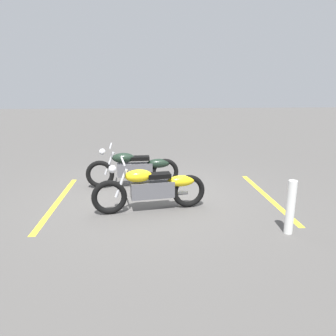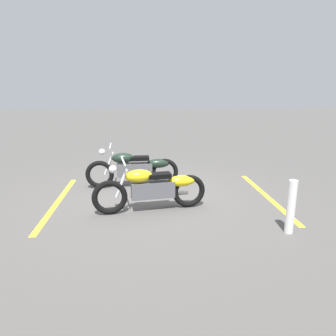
{
  "view_description": "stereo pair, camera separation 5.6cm",
  "coord_description": "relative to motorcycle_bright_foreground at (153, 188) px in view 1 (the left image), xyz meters",
  "views": [
    {
      "loc": [
        -0.07,
        -6.47,
        2.34
      ],
      "look_at": [
        0.41,
        0.0,
        0.65
      ],
      "focal_mm": 33.09,
      "sensor_mm": 36.0,
      "label": 1
    },
    {
      "loc": [
        -0.13,
        -6.47,
        2.34
      ],
      "look_at": [
        0.41,
        0.0,
        0.65
      ],
      "focal_mm": 33.09,
      "sensor_mm": 36.0,
      "label": 2
    }
  ],
  "objects": [
    {
      "name": "motorcycle_bright_foreground",
      "position": [
        0.0,
        0.0,
        0.0
      ],
      "size": [
        2.22,
        0.69,
        1.04
      ],
      "rotation": [
        0.0,
        0.0,
        3.3
      ],
      "color": "black",
      "rests_on": "ground"
    },
    {
      "name": "bollard_post",
      "position": [
        2.21,
        -1.17,
        -0.01
      ],
      "size": [
        0.14,
        0.14,
        0.91
      ],
      "primitive_type": "cylinder",
      "color": "white",
      "rests_on": "ground"
    },
    {
      "name": "parking_stripe_mid",
      "position": [
        2.54,
        0.59,
        -0.46
      ],
      "size": [
        0.12,
        3.2,
        0.01
      ],
      "primitive_type": "cube",
      "rotation": [
        0.0,
        0.0,
        1.57
      ],
      "color": "yellow",
      "rests_on": "ground"
    },
    {
      "name": "ground_plane",
      "position": [
        -0.06,
        0.76,
        -0.46
      ],
      "size": [
        60.0,
        60.0,
        0.0
      ],
      "primitive_type": "plane",
      "color": "#514F4C"
    },
    {
      "name": "parking_stripe_near",
      "position": [
        -2.0,
        0.6,
        -0.46
      ],
      "size": [
        0.12,
        3.2,
        0.01
      ],
      "primitive_type": "cube",
      "rotation": [
        0.0,
        0.0,
        1.57
      ],
      "color": "yellow",
      "rests_on": "ground"
    },
    {
      "name": "motorcycle_dark_foreground",
      "position": [
        -0.39,
        1.55,
        0.0
      ],
      "size": [
        2.23,
        0.62,
        1.04
      ],
      "rotation": [
        0.0,
        0.0,
        3.2
      ],
      "color": "black",
      "rests_on": "ground"
    }
  ]
}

